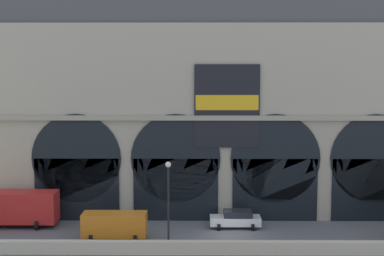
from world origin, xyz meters
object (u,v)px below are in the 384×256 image
at_px(van_midwest, 115,224).
at_px(street_lamp_quayside, 168,194).
at_px(car_center, 236,219).
at_px(box_truck_west, 16,208).

bearing_deg(van_midwest, street_lamp_quayside, -31.23).
bearing_deg(street_lamp_quayside, van_midwest, 148.77).
bearing_deg(car_center, box_truck_west, 179.29).
bearing_deg(box_truck_west, car_center, -0.71).
height_order(van_midwest, street_lamp_quayside, street_lamp_quayside).
xyz_separation_m(box_truck_west, van_midwest, (9.23, -3.71, -0.45)).
bearing_deg(street_lamp_quayside, car_center, 48.07).
bearing_deg(box_truck_west, van_midwest, -21.91).
bearing_deg(street_lamp_quayside, box_truck_west, 154.86).
height_order(box_truck_west, street_lamp_quayside, street_lamp_quayside).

